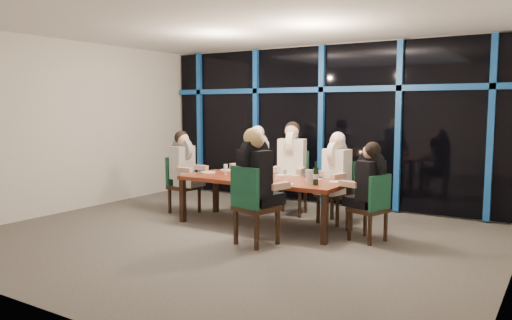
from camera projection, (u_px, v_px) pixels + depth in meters
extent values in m
plane|color=#5F5A53|center=(233.00, 237.00, 7.06)|extent=(7.00, 7.00, 0.00)
cube|color=silver|center=(324.00, 125.00, 9.42)|extent=(7.00, 0.04, 3.00)
cube|color=silver|center=(37.00, 146.00, 4.38)|extent=(7.00, 0.04, 3.00)
cube|color=silver|center=(70.00, 126.00, 8.77)|extent=(0.04, 6.00, 3.00)
cube|color=white|center=(232.00, 21.00, 6.74)|extent=(7.00, 6.00, 0.04)
cube|color=black|center=(322.00, 125.00, 9.37)|extent=(6.86, 0.04, 2.94)
cube|color=#144B9D|center=(200.00, 122.00, 10.87)|extent=(0.10, 0.10, 2.94)
cube|color=#144B9D|center=(256.00, 124.00, 10.10)|extent=(0.10, 0.10, 2.94)
cube|color=#144B9D|center=(321.00, 125.00, 9.33)|extent=(0.10, 0.10, 2.94)
cube|color=#144B9D|center=(398.00, 127.00, 8.56)|extent=(0.10, 0.10, 2.94)
cube|color=#144B9D|center=(491.00, 129.00, 7.79)|extent=(0.10, 0.10, 2.94)
cube|color=#144B9D|center=(322.00, 90.00, 9.26)|extent=(6.86, 0.10, 0.10)
cube|color=#FF2D14|center=(386.00, 90.00, 8.98)|extent=(0.60, 0.05, 0.35)
cube|color=maroon|center=(263.00, 180.00, 7.66)|extent=(2.60, 1.00, 0.06)
cube|color=black|center=(183.00, 201.00, 7.99)|extent=(0.08, 0.08, 0.69)
cube|color=black|center=(325.00, 219.00, 6.67)|extent=(0.08, 0.08, 0.69)
cube|color=black|center=(216.00, 193.00, 8.73)|extent=(0.08, 0.08, 0.69)
cube|color=black|center=(349.00, 208.00, 7.41)|extent=(0.08, 0.08, 0.69)
cube|color=black|center=(254.00, 183.00, 8.94)|extent=(0.63, 0.63, 0.06)
cube|color=#1B583C|center=(264.00, 167.00, 9.02)|extent=(0.45, 0.25, 0.53)
cube|color=black|center=(240.00, 197.00, 9.02)|extent=(0.06, 0.06, 0.44)
cube|color=black|center=(251.00, 200.00, 8.70)|extent=(0.06, 0.06, 0.44)
cube|color=black|center=(258.00, 195.00, 9.23)|extent=(0.06, 0.06, 0.44)
cube|color=black|center=(269.00, 198.00, 8.91)|extent=(0.06, 0.06, 0.44)
cube|color=black|center=(291.00, 185.00, 8.52)|extent=(0.61, 0.61, 0.07)
cube|color=#1B583C|center=(294.00, 166.00, 8.70)|extent=(0.50, 0.17, 0.56)
cube|color=black|center=(276.00, 202.00, 8.42)|extent=(0.05, 0.05, 0.47)
cube|color=black|center=(300.00, 204.00, 8.30)|extent=(0.05, 0.05, 0.47)
cube|color=black|center=(283.00, 198.00, 8.80)|extent=(0.05, 0.05, 0.47)
cube|color=black|center=(305.00, 200.00, 8.67)|extent=(0.05, 0.05, 0.47)
cube|color=black|center=(335.00, 195.00, 7.88)|extent=(0.54, 0.54, 0.06)
cube|color=#1B583C|center=(343.00, 176.00, 7.99)|extent=(0.46, 0.15, 0.51)
cube|color=black|center=(318.00, 210.00, 7.90)|extent=(0.05, 0.05, 0.43)
cube|color=black|center=(337.00, 213.00, 7.65)|extent=(0.05, 0.05, 0.43)
cube|color=black|center=(332.00, 207.00, 8.16)|extent=(0.05, 0.05, 0.43)
cube|color=black|center=(351.00, 210.00, 7.91)|extent=(0.05, 0.05, 0.43)
cube|color=black|center=(184.00, 187.00, 8.66)|extent=(0.48, 0.48, 0.06)
cube|color=#1B583C|center=(176.00, 171.00, 8.75)|extent=(0.08, 0.45, 0.50)
cube|color=black|center=(185.00, 204.00, 8.43)|extent=(0.04, 0.04, 0.42)
cube|color=black|center=(199.00, 200.00, 8.72)|extent=(0.04, 0.04, 0.42)
cube|color=black|center=(170.00, 201.00, 8.65)|extent=(0.04, 0.04, 0.42)
cube|color=black|center=(184.00, 198.00, 8.94)|extent=(0.04, 0.04, 0.42)
cube|color=black|center=(368.00, 210.00, 6.84)|extent=(0.55, 0.55, 0.06)
cube|color=#1B583C|center=(380.00, 193.00, 6.67)|extent=(0.18, 0.43, 0.48)
cube|color=black|center=(365.00, 222.00, 7.11)|extent=(0.05, 0.05, 0.41)
cube|color=black|center=(349.00, 226.00, 6.89)|extent=(0.05, 0.05, 0.41)
cube|color=black|center=(386.00, 227.00, 6.85)|extent=(0.05, 0.05, 0.41)
cube|color=black|center=(370.00, 231.00, 6.63)|extent=(0.05, 0.05, 0.41)
cube|color=black|center=(257.00, 208.00, 6.66)|extent=(0.60, 0.60, 0.07)
cube|color=#1B583C|center=(245.00, 188.00, 6.48)|extent=(0.49, 0.17, 0.55)
cube|color=black|center=(278.00, 227.00, 6.69)|extent=(0.05, 0.05, 0.46)
cube|color=black|center=(257.00, 223.00, 6.97)|extent=(0.05, 0.05, 0.46)
cube|color=black|center=(256.00, 233.00, 6.41)|extent=(0.05, 0.05, 0.46)
cube|color=black|center=(236.00, 227.00, 6.69)|extent=(0.05, 0.05, 0.46)
cube|color=white|center=(248.00, 178.00, 8.86)|extent=(0.53, 0.56, 0.15)
cube|color=white|center=(256.00, 158.00, 8.91)|extent=(0.49, 0.41, 0.59)
cylinder|color=white|center=(256.00, 145.00, 8.89)|extent=(0.28, 0.45, 0.44)
sphere|color=tan|center=(255.00, 134.00, 8.86)|extent=(0.22, 0.22, 0.22)
sphere|color=silver|center=(257.00, 132.00, 8.87)|extent=(0.24, 0.24, 0.24)
cube|color=tan|center=(238.00, 165.00, 8.97)|extent=(0.21, 0.32, 0.08)
cube|color=tan|center=(251.00, 168.00, 8.61)|extent=(0.21, 0.32, 0.08)
cube|color=white|center=(289.00, 180.00, 8.38)|extent=(0.50, 0.55, 0.16)
cube|color=white|center=(292.00, 157.00, 8.51)|extent=(0.50, 0.37, 0.63)
cylinder|color=white|center=(292.00, 143.00, 8.48)|extent=(0.22, 0.48, 0.47)
sphere|color=tan|center=(292.00, 131.00, 8.44)|extent=(0.23, 0.23, 0.23)
sphere|color=black|center=(293.00, 129.00, 8.48)|extent=(0.26, 0.26, 0.26)
cube|color=tan|center=(275.00, 170.00, 8.35)|extent=(0.17, 0.35, 0.09)
cube|color=tan|center=(301.00, 171.00, 8.21)|extent=(0.17, 0.35, 0.09)
cube|color=white|center=(330.00, 189.00, 7.78)|extent=(0.45, 0.50, 0.14)
cube|color=white|center=(337.00, 167.00, 7.86)|extent=(0.45, 0.32, 0.57)
cylinder|color=white|center=(337.00, 153.00, 7.84)|extent=(0.19, 0.44, 0.43)
sphere|color=tan|center=(336.00, 141.00, 7.80)|extent=(0.21, 0.21, 0.21)
sphere|color=silver|center=(338.00, 139.00, 7.83)|extent=(0.23, 0.23, 0.23)
cube|color=tan|center=(317.00, 174.00, 7.84)|extent=(0.14, 0.32, 0.08)
cube|color=tan|center=(338.00, 176.00, 7.56)|extent=(0.14, 0.32, 0.08)
cube|color=black|center=(189.00, 182.00, 8.58)|extent=(0.45, 0.39, 0.14)
cube|color=black|center=(182.00, 162.00, 8.64)|extent=(0.27, 0.42, 0.56)
cylinder|color=black|center=(182.00, 150.00, 8.61)|extent=(0.43, 0.13, 0.42)
sphere|color=tan|center=(183.00, 139.00, 8.58)|extent=(0.21, 0.21, 0.21)
sphere|color=black|center=(181.00, 137.00, 8.60)|extent=(0.23, 0.23, 0.23)
cube|color=tan|center=(184.00, 170.00, 8.34)|extent=(0.31, 0.10, 0.08)
cube|color=tan|center=(201.00, 168.00, 8.67)|extent=(0.31, 0.10, 0.08)
cube|color=black|center=(361.00, 202.00, 6.92)|extent=(0.49, 0.45, 0.14)
cube|color=black|center=(371.00, 180.00, 6.77)|extent=(0.34, 0.44, 0.54)
cylinder|color=black|center=(371.00, 165.00, 6.75)|extent=(0.42, 0.22, 0.41)
sphere|color=tan|center=(370.00, 152.00, 6.74)|extent=(0.20, 0.20, 0.20)
sphere|color=black|center=(373.00, 150.00, 6.71)|extent=(0.22, 0.22, 0.22)
cube|color=tan|center=(366.00, 181.00, 7.08)|extent=(0.30, 0.16, 0.08)
cube|color=tan|center=(348.00, 184.00, 6.83)|extent=(0.30, 0.16, 0.08)
cube|color=black|center=(264.00, 199.00, 6.74)|extent=(0.49, 0.54, 0.15)
cube|color=black|center=(254.00, 173.00, 6.58)|extent=(0.49, 0.36, 0.62)
cylinder|color=black|center=(254.00, 155.00, 6.56)|extent=(0.22, 0.48, 0.46)
sphere|color=tan|center=(256.00, 140.00, 6.55)|extent=(0.23, 0.23, 0.23)
sphere|color=tan|center=(253.00, 138.00, 6.52)|extent=(0.25, 0.25, 0.25)
cube|color=tan|center=(280.00, 186.00, 6.63)|extent=(0.16, 0.34, 0.09)
cube|color=tan|center=(257.00, 182.00, 6.94)|extent=(0.16, 0.34, 0.09)
cylinder|color=white|center=(227.00, 170.00, 8.60)|extent=(0.24, 0.24, 0.01)
cylinder|color=white|center=(282.00, 175.00, 7.97)|extent=(0.24, 0.24, 0.01)
cylinder|color=white|center=(313.00, 180.00, 7.45)|extent=(0.24, 0.24, 0.01)
cylinder|color=white|center=(208.00, 172.00, 8.30)|extent=(0.24, 0.24, 0.01)
cylinder|color=white|center=(337.00, 182.00, 7.24)|extent=(0.24, 0.24, 0.01)
cylinder|color=white|center=(285.00, 184.00, 7.02)|extent=(0.24, 0.24, 0.01)
cylinder|color=black|center=(316.00, 176.00, 6.98)|extent=(0.07, 0.07, 0.25)
cylinder|color=black|center=(316.00, 164.00, 6.96)|extent=(0.03, 0.03, 0.09)
cylinder|color=silver|center=(316.00, 176.00, 6.98)|extent=(0.08, 0.08, 0.07)
cylinder|color=white|center=(309.00, 177.00, 7.11)|extent=(0.11, 0.11, 0.20)
cylinder|color=white|center=(313.00, 176.00, 7.08)|extent=(0.02, 0.02, 0.14)
cylinder|color=#FA9B4B|center=(249.00, 179.00, 7.52)|extent=(0.05, 0.05, 0.03)
cylinder|color=silver|center=(242.00, 177.00, 7.82)|extent=(0.06, 0.06, 0.01)
cylinder|color=silver|center=(242.00, 174.00, 7.82)|extent=(0.01, 0.01, 0.09)
cylinder|color=silver|center=(242.00, 169.00, 7.81)|extent=(0.06, 0.06, 0.06)
cylinder|color=white|center=(276.00, 179.00, 7.59)|extent=(0.06, 0.06, 0.01)
cylinder|color=white|center=(276.00, 175.00, 7.59)|extent=(0.01, 0.01, 0.10)
cylinder|color=white|center=(276.00, 170.00, 7.58)|extent=(0.07, 0.07, 0.07)
cylinder|color=silver|center=(285.00, 180.00, 7.43)|extent=(0.06, 0.06, 0.01)
cylinder|color=silver|center=(285.00, 177.00, 7.42)|extent=(0.01, 0.01, 0.09)
cylinder|color=silver|center=(285.00, 172.00, 7.41)|extent=(0.06, 0.06, 0.06)
cylinder|color=silver|center=(226.00, 174.00, 8.10)|extent=(0.06, 0.06, 0.01)
cylinder|color=silver|center=(226.00, 171.00, 8.10)|extent=(0.01, 0.01, 0.09)
cylinder|color=silver|center=(226.00, 166.00, 8.09)|extent=(0.06, 0.06, 0.07)
cylinder|color=white|center=(318.00, 181.00, 7.31)|extent=(0.06, 0.06, 0.01)
cylinder|color=white|center=(318.00, 178.00, 7.30)|extent=(0.01, 0.01, 0.09)
cylinder|color=white|center=(318.00, 173.00, 7.30)|extent=(0.06, 0.06, 0.07)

